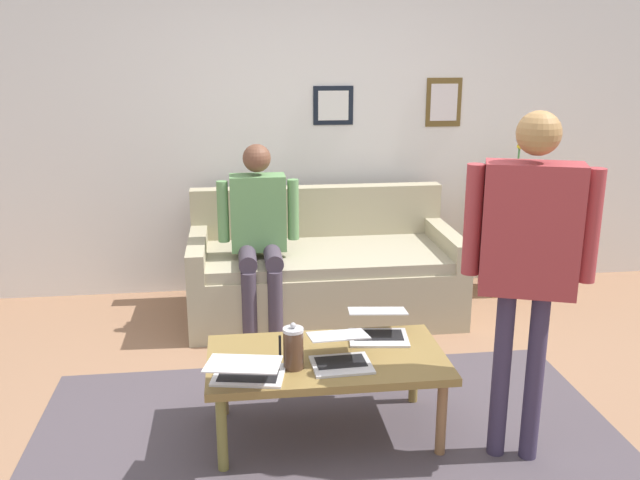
{
  "coord_description": "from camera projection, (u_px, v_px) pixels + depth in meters",
  "views": [
    {
      "loc": [
        0.54,
        3.16,
        1.91
      ],
      "look_at": [
        0.05,
        -0.71,
        0.8
      ],
      "focal_mm": 38.45,
      "sensor_mm": 36.0,
      "label": 1
    }
  ],
  "objects": [
    {
      "name": "laptop_center",
      "position": [
        247.0,
        371.0,
        3.13
      ],
      "size": [
        0.39,
        0.42,
        0.14
      ],
      "color": "silver",
      "rests_on": "coffee_table"
    },
    {
      "name": "person_seated",
      "position": [
        259.0,
        227.0,
        4.63
      ],
      "size": [
        0.55,
        0.51,
        1.28
      ],
      "color": "#413744",
      "rests_on": "ground_plane"
    },
    {
      "name": "coffee_table",
      "position": [
        327.0,
        364.0,
        3.4
      ],
      "size": [
        1.18,
        0.65,
        0.43
      ],
      "color": "olive",
      "rests_on": "ground_plane"
    },
    {
      "name": "french_press",
      "position": [
        293.0,
        348.0,
        3.24
      ],
      "size": [
        0.12,
        0.1,
        0.23
      ],
      "color": "#4C3323",
      "rests_on": "coffee_table"
    },
    {
      "name": "ground_plane",
      "position": [
        346.0,
        422.0,
        3.61
      ],
      "size": [
        7.68,
        7.68,
        0.0
      ],
      "primitive_type": "plane",
      "color": "#956C4F"
    },
    {
      "name": "back_wall",
      "position": [
        302.0,
        120.0,
        5.33
      ],
      "size": [
        7.04,
        0.11,
        2.7
      ],
      "color": "silver",
      "rests_on": "ground_plane"
    },
    {
      "name": "laptop_right",
      "position": [
        378.0,
        328.0,
        3.61
      ],
      "size": [
        0.34,
        0.35,
        0.14
      ],
      "color": "silver",
      "rests_on": "coffee_table"
    },
    {
      "name": "laptop_left",
      "position": [
        340.0,
        354.0,
        3.3
      ],
      "size": [
        0.3,
        0.33,
        0.14
      ],
      "color": "silver",
      "rests_on": "coffee_table"
    },
    {
      "name": "side_shelf",
      "position": [
        514.0,
        240.0,
        5.44
      ],
      "size": [
        0.42,
        0.32,
        0.85
      ],
      "color": "olive",
      "rests_on": "ground_plane"
    },
    {
      "name": "flower_vase",
      "position": [
        519.0,
        171.0,
        5.29
      ],
      "size": [
        0.11,
        0.11,
        0.39
      ],
      "color": "#9C9A9A",
      "rests_on": "side_shelf"
    },
    {
      "name": "person_standing",
      "position": [
        529.0,
        246.0,
        3.03
      ],
      "size": [
        0.57,
        0.31,
        1.65
      ],
      "color": "#382E47",
      "rests_on": "ground_plane"
    },
    {
      "name": "couch",
      "position": [
        323.0,
        273.0,
        5.02
      ],
      "size": [
        1.91,
        0.94,
        0.88
      ],
      "color": "tan",
      "rests_on": "ground_plane"
    },
    {
      "name": "area_rug",
      "position": [
        329.0,
        443.0,
        3.41
      ],
      "size": [
        2.98,
        1.82,
        0.01
      ],
      "primitive_type": "cube",
      "color": "#4B4249",
      "rests_on": "ground_plane"
    }
  ]
}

